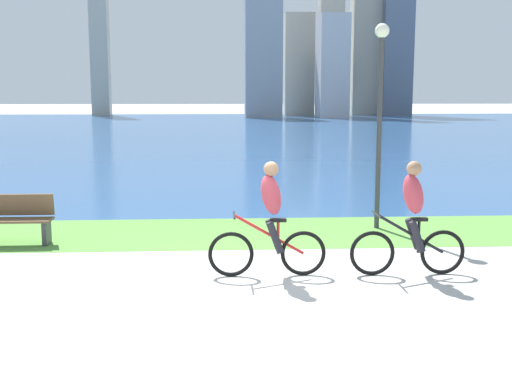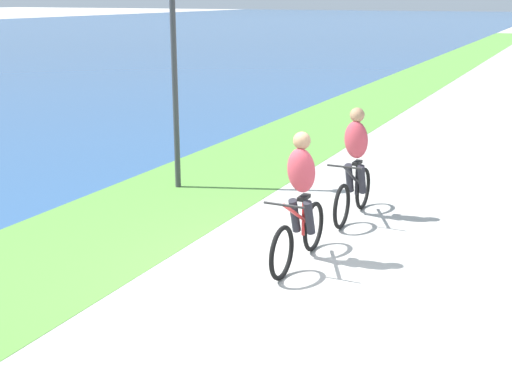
% 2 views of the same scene
% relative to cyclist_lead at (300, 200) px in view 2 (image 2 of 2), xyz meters
% --- Properties ---
extents(ground_plane, '(300.00, 300.00, 0.00)m').
position_rel_cyclist_lead_xyz_m(ground_plane, '(-0.37, -0.15, -0.84)').
color(ground_plane, '#B2AFA8').
extents(grass_strip_bayside, '(120.00, 2.84, 0.01)m').
position_rel_cyclist_lead_xyz_m(grass_strip_bayside, '(-0.37, 3.04, -0.84)').
color(grass_strip_bayside, '#59933D').
rests_on(grass_strip_bayside, ground).
extents(cyclist_lead, '(1.75, 0.52, 1.72)m').
position_rel_cyclist_lead_xyz_m(cyclist_lead, '(0.00, 0.00, 0.00)').
color(cyclist_lead, black).
rests_on(cyclist_lead, ground).
extents(cyclist_trailing, '(1.74, 0.52, 1.72)m').
position_rel_cyclist_lead_xyz_m(cyclist_trailing, '(2.10, -0.05, -0.00)').
color(cyclist_trailing, black).
rests_on(cyclist_trailing, ground).
extents(lamppost_tall, '(0.28, 0.28, 4.03)m').
position_rel_cyclist_lead_xyz_m(lamppost_tall, '(2.43, 3.33, 1.78)').
color(lamppost_tall, '#38383D').
rests_on(lamppost_tall, ground).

